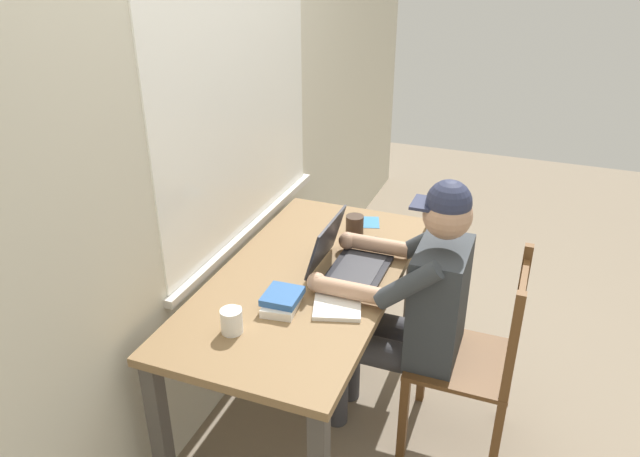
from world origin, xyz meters
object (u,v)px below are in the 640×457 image
at_px(laptop, 345,259).
at_px(landscape_photo_print, 370,222).
at_px(wooden_chair, 475,360).
at_px(coffee_mug_dark, 355,225).
at_px(desk, 307,295).
at_px(book_stack_main, 283,301).
at_px(computer_mouse, 375,241).
at_px(coffee_mug_white, 232,321).
at_px(seated_person, 413,301).

distance_m(laptop, landscape_photo_print, 0.49).
bearing_deg(wooden_chair, coffee_mug_dark, 61.52).
distance_m(desk, wooden_chair, 0.75).
bearing_deg(book_stack_main, computer_mouse, -16.50).
distance_m(laptop, coffee_mug_dark, 0.34).
relative_size(desk, book_stack_main, 7.41).
relative_size(laptop, computer_mouse, 3.30).
xyz_separation_m(desk, landscape_photo_print, (0.58, -0.10, 0.10)).
height_order(desk, laptop, laptop).
xyz_separation_m(wooden_chair, book_stack_main, (-0.33, 0.72, 0.33)).
xyz_separation_m(desk, wooden_chair, (0.08, -0.72, -0.20)).
distance_m(computer_mouse, book_stack_main, 0.65).
height_order(desk, landscape_photo_print, landscape_photo_print).
bearing_deg(laptop, coffee_mug_dark, 11.33).
height_order(laptop, coffee_mug_dark, laptop).
height_order(desk, coffee_mug_white, coffee_mug_white).
bearing_deg(laptop, computer_mouse, -11.11).
relative_size(wooden_chair, coffee_mug_white, 7.85).
xyz_separation_m(seated_person, book_stack_main, (-0.33, 0.44, 0.10)).
relative_size(coffee_mug_white, book_stack_main, 0.60).
height_order(coffee_mug_dark, landscape_photo_print, coffee_mug_dark).
bearing_deg(coffee_mug_dark, wooden_chair, -118.48).
relative_size(seated_person, computer_mouse, 12.31).
bearing_deg(landscape_photo_print, seated_person, -163.94).
relative_size(coffee_mug_white, coffee_mug_dark, 0.96).
relative_size(seated_person, book_stack_main, 6.25).
distance_m(wooden_chair, book_stack_main, 0.86).
height_order(seated_person, wooden_chair, seated_person).
distance_m(wooden_chair, laptop, 0.69).
distance_m(seated_person, coffee_mug_dark, 0.53).
distance_m(seated_person, book_stack_main, 0.56).
height_order(wooden_chair, coffee_mug_dark, wooden_chair).
bearing_deg(seated_person, computer_mouse, 40.90).
bearing_deg(coffee_mug_dark, laptop, -168.67).
xyz_separation_m(desk, book_stack_main, (-0.25, -0.00, 0.13)).
xyz_separation_m(laptop, computer_mouse, (0.27, -0.05, -0.04)).
bearing_deg(coffee_mug_dark, computer_mouse, -117.14).
xyz_separation_m(laptop, book_stack_main, (-0.35, 0.13, -0.02)).
height_order(desk, coffee_mug_dark, coffee_mug_dark).
xyz_separation_m(computer_mouse, book_stack_main, (-0.63, 0.19, 0.01)).
bearing_deg(coffee_mug_white, book_stack_main, -27.35).
bearing_deg(coffee_mug_dark, seated_person, -133.47).
distance_m(book_stack_main, landscape_photo_print, 0.84).
distance_m(seated_person, coffee_mug_white, 0.78).
bearing_deg(book_stack_main, coffee_mug_dark, -5.38).
distance_m(laptop, coffee_mug_white, 0.61).
height_order(coffee_mug_dark, book_stack_main, coffee_mug_dark).
bearing_deg(landscape_photo_print, wooden_chair, -147.14).
height_order(desk, computer_mouse, computer_mouse).
xyz_separation_m(wooden_chair, landscape_photo_print, (0.50, 0.62, 0.30)).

